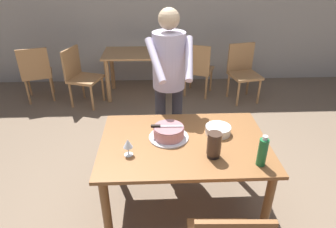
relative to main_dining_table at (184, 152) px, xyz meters
name	(u,v)px	position (x,y,z in m)	size (l,w,h in m)	color
ground_plane	(182,206)	(0.00, 0.00, -0.64)	(14.00, 14.00, 0.00)	#7A6651
back_wall	(168,6)	(0.00, 3.32, 0.71)	(10.00, 0.12, 2.70)	#BCB7AD
main_dining_table	(184,152)	(0.00, 0.00, 0.00)	(1.41, 0.96, 0.75)	brown
cake_on_platter	(169,133)	(-0.13, 0.06, 0.16)	(0.34, 0.34, 0.11)	silver
cake_knife	(160,126)	(-0.20, 0.07, 0.23)	(0.27, 0.03, 0.02)	silver
plate_stack	(218,130)	(0.31, 0.11, 0.15)	(0.22, 0.22, 0.07)	white
wine_glass_near	(128,144)	(-0.45, -0.17, 0.22)	(0.08, 0.08, 0.14)	silver
water_bottle	(263,152)	(0.54, -0.33, 0.23)	(0.07, 0.07, 0.25)	#1E6B38
hurricane_lamp	(214,145)	(0.21, -0.22, 0.22)	(0.11, 0.11, 0.21)	black
person_cutting_cake	(169,76)	(-0.10, 0.69, 0.44)	(0.46, 0.57, 1.72)	#2D2D38
background_table	(135,62)	(-0.57, 2.62, -0.06)	(1.00, 0.70, 0.74)	tan
background_chair_0	(243,70)	(1.18, 2.39, -0.15)	(0.52, 0.52, 0.90)	tan
background_chair_1	(80,75)	(-1.40, 2.30, -0.15)	(0.55, 0.55, 0.90)	tan
background_chair_2	(37,72)	(-2.12, 2.45, -0.15)	(0.55, 0.55, 0.90)	tan
background_chair_3	(198,68)	(0.46, 2.53, -0.15)	(0.57, 0.57, 0.90)	tan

